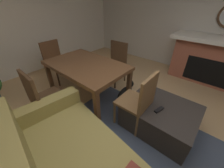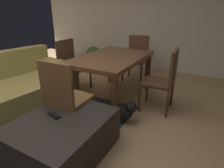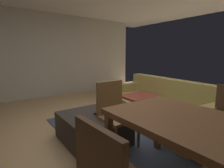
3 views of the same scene
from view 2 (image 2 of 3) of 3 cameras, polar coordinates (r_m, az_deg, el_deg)
floor at (r=2.46m, az=-20.29°, el=-15.10°), size 8.28×8.28×0.00m
wall_right_window_side at (r=4.94m, az=10.24°, el=19.73°), size 0.12×6.15×2.56m
area_rug at (r=2.61m, az=-25.37°, el=-13.57°), size 2.60×2.00×0.01m
ottoman_coffee_table at (r=2.06m, az=-14.67°, el=-15.32°), size 0.99×0.82×0.41m
tv_remote at (r=2.01m, az=-17.43°, el=-9.15°), size 0.08×0.17×0.02m
dining_table at (r=3.02m, az=-0.13°, el=7.10°), size 1.49×0.95×0.74m
dining_chair_east at (r=4.06m, az=7.61°, el=8.73°), size 0.47×0.47×0.93m
dining_chair_south at (r=2.77m, az=15.86°, el=1.97°), size 0.46×0.46×0.93m
dining_chair_north at (r=3.54m, az=-12.60°, el=6.49°), size 0.45×0.45×0.93m
dining_chair_west at (r=2.19m, az=-14.52°, el=-3.19°), size 0.45×0.45×0.93m
potted_plant at (r=4.91m, az=-5.63°, el=8.70°), size 0.40×0.40×0.56m
small_dog at (r=2.52m, az=1.71°, el=-8.24°), size 0.27×0.54×0.28m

